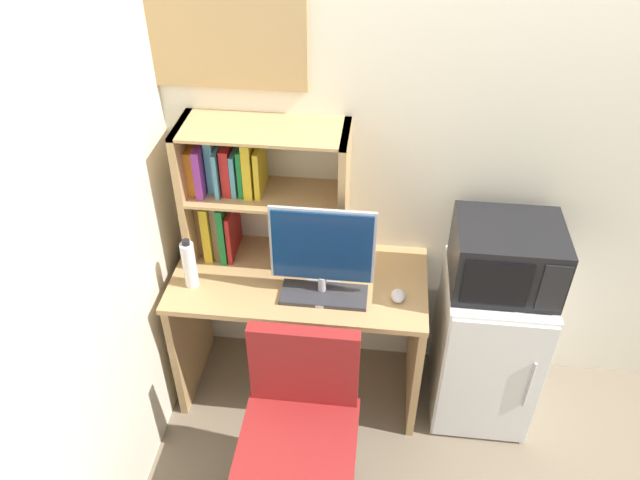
% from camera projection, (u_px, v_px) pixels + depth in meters
% --- Properties ---
extents(wall_back, '(6.40, 0.04, 2.60)m').
position_uv_depth(wall_back, '(619.00, 159.00, 2.68)').
color(wall_back, silver).
rests_on(wall_back, ground_plane).
extents(desk, '(1.18, 0.58, 0.76)m').
position_uv_depth(desk, '(300.00, 314.00, 3.03)').
color(desk, tan).
rests_on(desk, ground_plane).
extents(hutch_bookshelf, '(0.74, 0.29, 0.69)m').
position_uv_depth(hutch_bookshelf, '(242.00, 189.00, 2.81)').
color(hutch_bookshelf, tan).
rests_on(hutch_bookshelf, desk).
extents(monitor, '(0.45, 0.21, 0.45)m').
position_uv_depth(monitor, '(322.00, 251.00, 2.66)').
color(monitor, '#B7B7BC').
rests_on(monitor, desk).
extents(keyboard, '(0.39, 0.16, 0.02)m').
position_uv_depth(keyboard, '(324.00, 295.00, 2.78)').
color(keyboard, '#333338').
rests_on(keyboard, desk).
extents(computer_mouse, '(0.06, 0.08, 0.04)m').
position_uv_depth(computer_mouse, '(398.00, 296.00, 2.76)').
color(computer_mouse, silver).
rests_on(computer_mouse, desk).
extents(water_bottle, '(0.06, 0.06, 0.25)m').
position_uv_depth(water_bottle, '(189.00, 264.00, 2.77)').
color(water_bottle, silver).
rests_on(water_bottle, desk).
extents(mini_fridge, '(0.46, 0.51, 0.81)m').
position_uv_depth(mini_fridge, '(486.00, 346.00, 3.01)').
color(mini_fridge, white).
rests_on(mini_fridge, ground_plane).
extents(microwave, '(0.46, 0.39, 0.30)m').
position_uv_depth(microwave, '(506.00, 257.00, 2.68)').
color(microwave, black).
rests_on(microwave, mini_fridge).
extents(desk_chair, '(0.55, 0.55, 0.90)m').
position_uv_depth(desk_chair, '(300.00, 444.00, 2.60)').
color(desk_chair, black).
rests_on(desk_chair, ground_plane).
extents(wall_corkboard, '(0.77, 0.02, 0.44)m').
position_uv_depth(wall_corkboard, '(213.00, 36.00, 2.52)').
color(wall_corkboard, tan).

